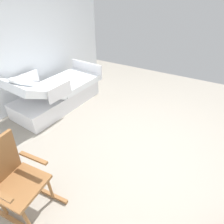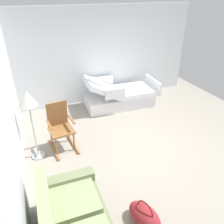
{
  "view_description": "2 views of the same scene",
  "coord_description": "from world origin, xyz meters",
  "px_view_note": "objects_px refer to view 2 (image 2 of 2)",
  "views": [
    {
      "loc": [
        -0.85,
        2.29,
        2.25
      ],
      "look_at": [
        0.26,
        0.37,
        0.71
      ],
      "focal_mm": 28.67,
      "sensor_mm": 36.0,
      "label": 1
    },
    {
      "loc": [
        -3.44,
        2.28,
        3.06
      ],
      "look_at": [
        0.28,
        0.77,
        0.84
      ],
      "focal_mm": 36.0,
      "sensor_mm": 36.0,
      "label": 2
    }
  ],
  "objects_px": {
    "rocking_chair": "(60,127)",
    "floor_lamp": "(28,103)",
    "hospital_bed": "(120,96)",
    "duffel_bag": "(145,216)"
  },
  "relations": [
    {
      "from": "duffel_bag",
      "to": "floor_lamp",
      "type": "bearing_deg",
      "value": 30.73
    },
    {
      "from": "hospital_bed",
      "to": "rocking_chair",
      "type": "relative_size",
      "value": 2.02
    },
    {
      "from": "hospital_bed",
      "to": "floor_lamp",
      "type": "height_order",
      "value": "floor_lamp"
    },
    {
      "from": "floor_lamp",
      "to": "hospital_bed",
      "type": "bearing_deg",
      "value": -59.23
    },
    {
      "from": "hospital_bed",
      "to": "duffel_bag",
      "type": "height_order",
      "value": "hospital_bed"
    },
    {
      "from": "rocking_chair",
      "to": "floor_lamp",
      "type": "relative_size",
      "value": 0.71
    },
    {
      "from": "rocking_chair",
      "to": "floor_lamp",
      "type": "xyz_separation_m",
      "value": [
        -0.15,
        0.53,
        0.72
      ]
    },
    {
      "from": "hospital_bed",
      "to": "rocking_chair",
      "type": "xyz_separation_m",
      "value": [
        -1.33,
        1.96,
        0.2
      ]
    },
    {
      "from": "floor_lamp",
      "to": "duffel_bag",
      "type": "relative_size",
      "value": 2.36
    },
    {
      "from": "hospital_bed",
      "to": "floor_lamp",
      "type": "bearing_deg",
      "value": 120.77
    }
  ]
}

